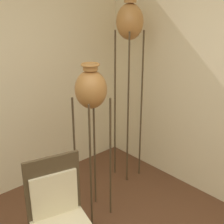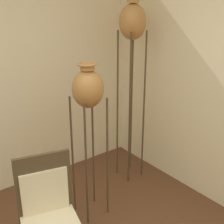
% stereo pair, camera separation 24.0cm
% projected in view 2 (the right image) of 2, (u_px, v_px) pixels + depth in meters
% --- Properties ---
extents(vase_stand_tall, '(0.30, 0.30, 2.18)m').
position_uv_depth(vase_stand_tall, '(132.00, 28.00, 3.38)').
color(vase_stand_tall, '#473823').
rests_on(vase_stand_tall, ground_plane).
extents(vase_stand_medium, '(0.30, 0.30, 1.60)m').
position_uv_depth(vase_stand_medium, '(88.00, 93.00, 2.87)').
color(vase_stand_medium, '#473823').
rests_on(vase_stand_medium, ground_plane).
extents(chair, '(0.56, 0.55, 1.04)m').
position_uv_depth(chair, '(49.00, 213.00, 2.41)').
color(chair, '#473823').
rests_on(chair, ground_plane).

